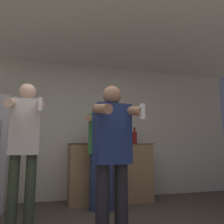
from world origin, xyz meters
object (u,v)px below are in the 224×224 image
Objects in this scene: bottle_green_wine at (108,138)px; person_woman_foreground at (112,152)px; bottle_clear_vodka at (100,138)px; bottle_brown_liquor at (135,137)px; bottle_tall_gin at (116,136)px; bottle_short_whiskey at (123,136)px; person_spectator_back at (102,147)px; person_man_side at (25,140)px.

person_woman_foreground reaches higher than bottle_green_wine.
bottle_brown_liquor is (0.66, 0.00, 0.02)m from bottle_clear_vodka.
bottle_tall_gin is 0.36m from bottle_brown_liquor.
bottle_brown_liquor is (0.36, -0.00, -0.01)m from bottle_tall_gin.
bottle_clear_vodka is 0.14m from bottle_green_wine.
bottle_short_whiskey reaches higher than bottle_brown_liquor.
bottle_brown_liquor is 1.97m from person_woman_foreground.
bottle_brown_liquor is (0.22, -0.00, -0.01)m from bottle_short_whiskey.
bottle_tall_gin reaches higher than bottle_brown_liquor.
bottle_short_whiskey is 1.14× the size of bottle_brown_liquor.
person_woman_foreground is 1.30m from person_spectator_back.
bottle_short_whiskey is at bearing 0.00° from bottle_green_wine.
person_spectator_back is (-0.06, -0.45, -0.16)m from bottle_clear_vodka.
bottle_brown_liquor is at bearing 32.07° from person_spectator_back.
person_spectator_back is (0.18, 1.29, 0.04)m from person_woman_foreground.
person_man_side reaches higher than bottle_green_wine.
bottle_tall_gin is at bearing 0.00° from bottle_green_wine.
person_man_side is (-1.56, -1.13, -0.12)m from bottle_short_whiskey.
bottle_short_whiskey is at bearing 42.20° from person_spectator_back.
bottle_brown_liquor is 0.20× the size of person_woman_foreground.
bottle_clear_vodka is 0.89× the size of bottle_brown_liquor.
person_woman_foreground is at bearing -97.98° from person_spectator_back.
bottle_clear_vodka is 0.16× the size of person_man_side.
bottle_tall_gin is at bearing 51.32° from person_spectator_back.
person_man_side is at bearing 145.51° from person_woman_foreground.
bottle_brown_liquor reaches higher than bottle_green_wine.
bottle_brown_liquor is at bearing -0.00° from bottle_tall_gin.
person_spectator_back is at bearing -128.68° from bottle_tall_gin.
bottle_clear_vodka is at bearing -180.00° from bottle_tall_gin.
bottle_green_wine is at bearing -180.00° from bottle_tall_gin.
person_woman_foreground is at bearing -102.42° from bottle_green_wine.
bottle_short_whiskey is 0.21× the size of person_spectator_back.
person_man_side is at bearing -138.09° from bottle_green_wine.
bottle_tall_gin is 1.25× the size of bottle_clear_vodka.
bottle_brown_liquor is at bearing 32.48° from person_man_side.
bottle_green_wine is (0.14, 0.00, 0.01)m from bottle_clear_vodka.
bottle_brown_liquor is 0.18× the size of person_man_side.
bottle_tall_gin is 1.83m from person_woman_foreground.
person_man_side is at bearing -141.43° from bottle_tall_gin.
person_man_side reaches higher than bottle_tall_gin.
bottle_tall_gin is 0.97× the size of bottle_short_whiskey.
bottle_green_wine is 0.52m from person_spectator_back.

